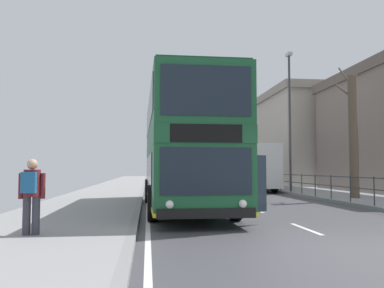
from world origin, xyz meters
TOP-DOWN VIEW (x-y plane):
  - ground at (-0.72, -0.00)m, footprint 15.80×140.00m
  - double_decker_bus_main at (-2.66, 7.67)m, footprint 3.37×10.97m
  - background_bus_far_lane at (2.96, 21.13)m, footprint 2.89×9.71m
  - pedestrian_railing_far_kerb at (4.45, 11.61)m, footprint 0.05×23.54m
  - pedestrian_with_backpack at (-6.36, 1.42)m, footprint 0.54×0.53m
  - street_lamp_far_side at (4.95, 17.46)m, footprint 0.28×0.60m
  - bare_tree_far_00 at (5.76, 11.03)m, footprint 1.27×1.48m
  - background_building_01 at (16.64, 46.16)m, footprint 11.29×17.19m
  - background_building_02 at (14.06, 34.19)m, footprint 13.32×18.19m

SIDE VIEW (x-z plane):
  - ground at x=-0.72m, z-range -0.06..0.14m
  - pedestrian_railing_far_kerb at x=4.45m, z-range 0.32..1.40m
  - pedestrian_with_backpack at x=-6.36m, z-range 0.27..1.84m
  - background_bus_far_lane at x=2.96m, z-range 0.14..3.21m
  - double_decker_bus_main at x=-2.66m, z-range 0.10..4.40m
  - bare_tree_far_00 at x=5.76m, z-range -0.05..6.37m
  - background_building_02 at x=14.06m, z-range 0.03..9.03m
  - street_lamp_far_side at x=4.95m, z-range 0.76..9.52m
  - background_building_01 at x=16.64m, z-range 0.03..10.53m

